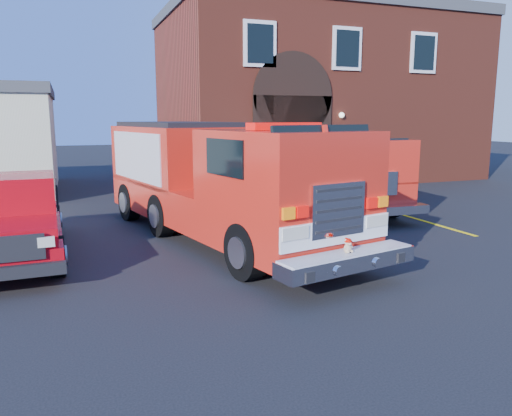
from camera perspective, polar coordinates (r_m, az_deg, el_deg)
name	(u,v)px	position (r m, az deg, el deg)	size (l,w,h in m)	color
ground	(237,255)	(11.42, -2.14, -5.42)	(100.00, 100.00, 0.00)	black
parking_stripe_near	(438,225)	(15.48, 20.05, -1.84)	(0.12, 3.00, 0.01)	yellow
parking_stripe_mid	(378,208)	(17.81, 13.79, 0.01)	(0.12, 3.00, 0.01)	yellow
parking_stripe_far	(335,195)	(20.32, 9.03, 1.42)	(0.12, 3.00, 0.01)	yellow
fire_station	(313,96)	(27.43, 6.54, 12.65)	(15.20, 10.20, 8.45)	maroon
fire_engine	(216,179)	(12.74, -4.57, 3.32)	(4.64, 10.06, 2.99)	black
pickup_truck	(11,218)	(12.31, -26.20, -1.08)	(2.22, 5.79, 1.88)	black
secondary_truck	(322,165)	(17.93, 7.58, 4.93)	(2.93, 8.29, 2.65)	black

